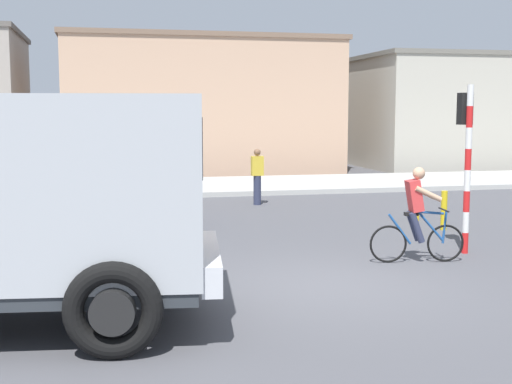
# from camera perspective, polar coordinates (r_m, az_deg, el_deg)

# --- Properties ---
(ground_plane) EXTENTS (120.00, 120.00, 0.00)m
(ground_plane) POSITION_cam_1_polar(r_m,az_deg,el_deg) (10.85, 5.90, -7.76)
(ground_plane) COLOR #4C4C51
(sidewalk_far) EXTENTS (80.00, 5.00, 0.16)m
(sidewalk_far) POSITION_cam_1_polar(r_m,az_deg,el_deg) (24.08, -4.51, 0.48)
(sidewalk_far) COLOR #ADADA8
(sidewalk_far) RESTS_ON ground
(cyclist) EXTENTS (1.72, 0.54, 1.72)m
(cyclist) POSITION_cam_1_polar(r_m,az_deg,el_deg) (12.61, 13.22, -1.86)
(cyclist) COLOR black
(cyclist) RESTS_ON ground
(traffic_light_pole) EXTENTS (0.24, 0.43, 3.20)m
(traffic_light_pole) POSITION_cam_1_polar(r_m,az_deg,el_deg) (13.61, 17.06, 3.75)
(traffic_light_pole) COLOR red
(traffic_light_pole) RESTS_ON ground
(car_white_mid) EXTENTS (4.28, 2.54, 1.60)m
(car_white_mid) POSITION_cam_1_polar(r_m,az_deg,el_deg) (16.69, -13.75, 0.05)
(car_white_mid) COLOR #234C9E
(car_white_mid) RESTS_ON ground
(pedestrian_near_kerb) EXTENTS (0.34, 0.22, 1.62)m
(pedestrian_near_kerb) POSITION_cam_1_polar(r_m,az_deg,el_deg) (19.81, 0.11, 1.36)
(pedestrian_near_kerb) COLOR #2D334C
(pedestrian_near_kerb) RESTS_ON ground
(bollard_near) EXTENTS (0.14, 0.14, 0.90)m
(bollard_near) POSITION_cam_1_polar(r_m,az_deg,el_deg) (16.24, 15.33, -1.49)
(bollard_near) COLOR gold
(bollard_near) RESTS_ON ground
(bollard_far) EXTENTS (0.14, 0.14, 0.90)m
(bollard_far) POSITION_cam_1_polar(r_m,az_deg,el_deg) (17.47, 13.19, -0.85)
(bollard_far) COLOR gold
(bollard_far) RESTS_ON ground
(building_mid_block) EXTENTS (12.02, 7.77, 5.89)m
(building_mid_block) POSITION_cam_1_polar(r_m,az_deg,el_deg) (31.88, -4.83, 7.18)
(building_mid_block) COLOR tan
(building_mid_block) RESTS_ON ground
(building_corner_right) EXTENTS (12.20, 6.72, 5.32)m
(building_corner_right) POSITION_cam_1_polar(r_m,az_deg,el_deg) (35.51, 18.19, 6.36)
(building_corner_right) COLOR #B2AD9E
(building_corner_right) RESTS_ON ground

